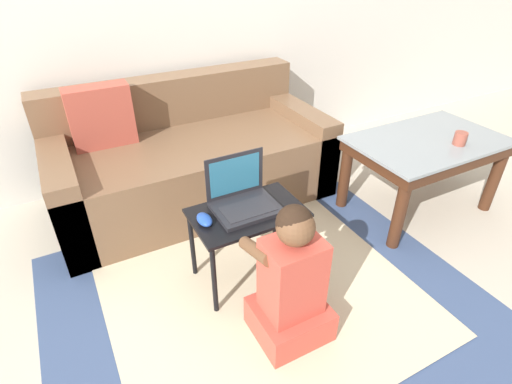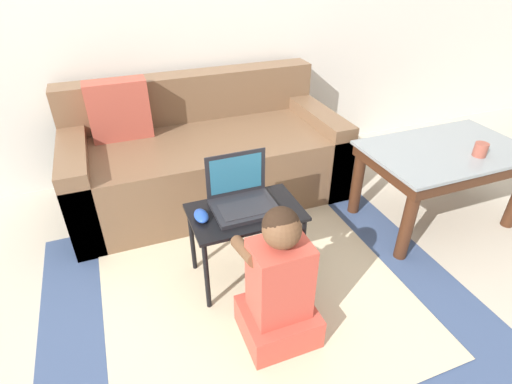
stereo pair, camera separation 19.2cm
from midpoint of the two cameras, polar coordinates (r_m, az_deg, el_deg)
ground_plane at (r=2.09m, az=2.31°, el=-13.84°), size 16.00×16.00×0.00m
area_rug at (r=2.03m, az=-1.24°, el=-15.33°), size 2.02×1.75×0.01m
couch at (r=2.68m, az=-11.45°, el=4.50°), size 1.73×0.84×0.81m
coffee_table at (r=2.62m, az=21.19°, el=5.43°), size 0.92×0.58×0.49m
laptop_desk at (r=1.93m, az=-4.08°, el=-4.31°), size 0.54×0.33×0.41m
laptop at (r=1.90m, az=-4.71°, el=-1.24°), size 0.30×0.24×0.25m
computer_mouse at (r=1.84m, az=-10.38°, el=-3.99°), size 0.06×0.11×0.04m
person_seated at (r=1.71m, az=1.74°, el=-13.20°), size 0.31×0.37×0.68m
cup_on_table at (r=2.57m, az=25.28°, el=6.87°), size 0.07×0.07×0.08m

